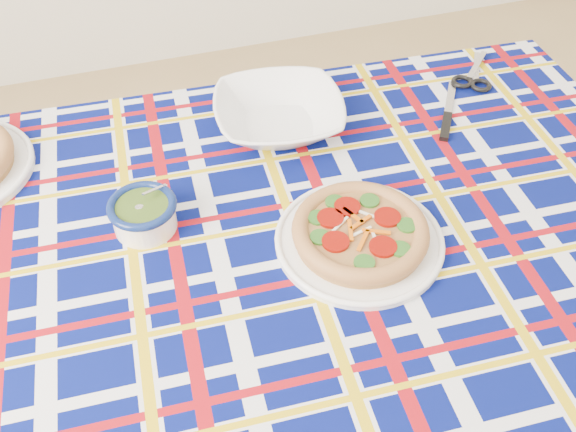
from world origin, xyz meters
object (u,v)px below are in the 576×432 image
object	(u,v)px
dining_table	(261,276)
serving_bowl	(279,115)
pesto_bowl	(143,212)
main_focaccia_plate	(360,232)

from	to	relation	value
dining_table	serving_bowl	world-z (taller)	serving_bowl
dining_table	pesto_bowl	world-z (taller)	pesto_bowl
main_focaccia_plate	serving_bowl	xyz separation A→B (m)	(-0.03, 0.34, 0.00)
pesto_bowl	serving_bowl	distance (m)	0.35
dining_table	main_focaccia_plate	bearing A→B (deg)	-11.22
pesto_bowl	serving_bowl	world-z (taller)	pesto_bowl
pesto_bowl	serving_bowl	bearing A→B (deg)	33.35
dining_table	serving_bowl	distance (m)	0.34
dining_table	pesto_bowl	size ratio (longest dim) A/B	13.69
main_focaccia_plate	pesto_bowl	world-z (taller)	pesto_bowl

